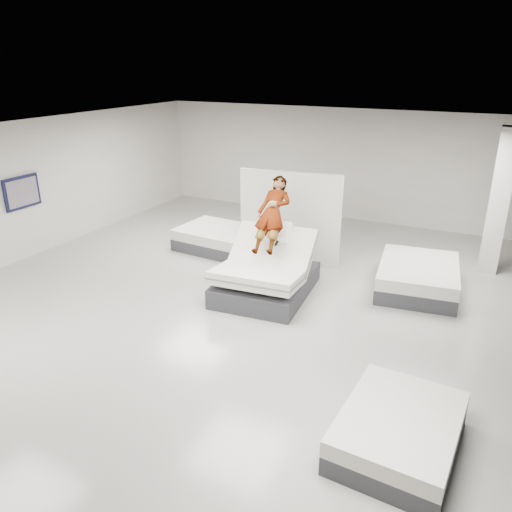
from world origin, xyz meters
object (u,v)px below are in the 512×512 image
object	(u,v)px
wall_poster	(22,192)
person	(272,226)
remote	(277,243)
hero_bed	(266,275)
flat_bed_right_near	(398,432)
flat_bed_right_far	(418,277)
divider_panel	(290,218)
flat_bed_left_far	(219,239)
column	(499,202)

from	to	relation	value
wall_poster	person	bearing A→B (deg)	9.51
remote	wall_poster	world-z (taller)	wall_poster
hero_bed	flat_bed_right_near	bearing A→B (deg)	-44.14
hero_bed	wall_poster	distance (m)	6.11
hero_bed	flat_bed_right_far	distance (m)	3.15
flat_bed_right_far	divider_panel	bearing A→B (deg)	175.37
flat_bed_left_far	wall_poster	size ratio (longest dim) A/B	2.17
person	divider_panel	size ratio (longest dim) A/B	0.73
divider_panel	flat_bed_right_far	size ratio (longest dim) A/B	1.06
person	column	size ratio (longest dim) A/B	0.54
person	flat_bed_left_far	size ratio (longest dim) A/B	0.84
remote	flat_bed_left_far	xyz separation A→B (m)	(-2.39, 1.83, -0.87)
divider_panel	flat_bed_left_far	xyz separation A→B (m)	(-1.90, 0.01, -0.81)
column	wall_poster	xyz separation A→B (m)	(-9.93, -4.00, 0.00)
remote	hero_bed	bearing A→B (deg)	173.38
flat_bed_right_far	flat_bed_right_near	size ratio (longest dim) A/B	1.21
person	divider_panel	xyz separation A→B (m)	(-0.24, 1.49, -0.27)
hero_bed	column	xyz separation A→B (m)	(3.97, 3.33, 1.18)
hero_bed	column	distance (m)	5.32
column	flat_bed_right_far	bearing A→B (deg)	-125.43
remote	flat_bed_right_near	distance (m)	4.55
flat_bed_left_far	wall_poster	world-z (taller)	wall_poster
flat_bed_right_far	column	xyz separation A→B (m)	(1.25, 1.76, 1.32)
flat_bed_right_near	column	distance (m)	6.72
column	flat_bed_right_near	bearing A→B (deg)	-95.72
hero_bed	flat_bed_right_far	xyz separation A→B (m)	(2.72, 1.57, -0.14)
flat_bed_right_far	wall_poster	world-z (taller)	wall_poster
hero_bed	column	size ratio (longest dim) A/B	0.74
divider_panel	remote	bearing A→B (deg)	-81.94
hero_bed	column	bearing A→B (deg)	39.96
flat_bed_left_far	remote	bearing A→B (deg)	-37.43
person	column	distance (m)	5.01
hero_bed	flat_bed_left_far	size ratio (longest dim) A/B	1.14
hero_bed	remote	size ratio (longest dim) A/B	16.85
flat_bed_right_far	wall_poster	distance (m)	9.06
flat_bed_left_far	person	bearing A→B (deg)	-35.03
flat_bed_right_near	divider_panel	bearing A→B (deg)	125.49
remote	column	distance (m)	5.04
flat_bed_right_far	wall_poster	xyz separation A→B (m)	(-8.68, -2.24, 1.32)
hero_bed	person	world-z (taller)	person
person	wall_poster	xyz separation A→B (m)	(-5.93, -0.99, 0.25)
divider_panel	wall_poster	distance (m)	6.23
person	divider_panel	distance (m)	1.53
person	flat_bed_left_far	xyz separation A→B (m)	(-2.14, 1.50, -1.08)
divider_panel	flat_bed_right_near	size ratio (longest dim) A/B	1.28
remote	flat_bed_right_far	bearing A→B (deg)	27.18
hero_bed	flat_bed_left_far	distance (m)	2.84
wall_poster	hero_bed	bearing A→B (deg)	6.42
person	flat_bed_left_far	world-z (taller)	person
flat_bed_right_near	flat_bed_left_far	distance (m)	7.46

